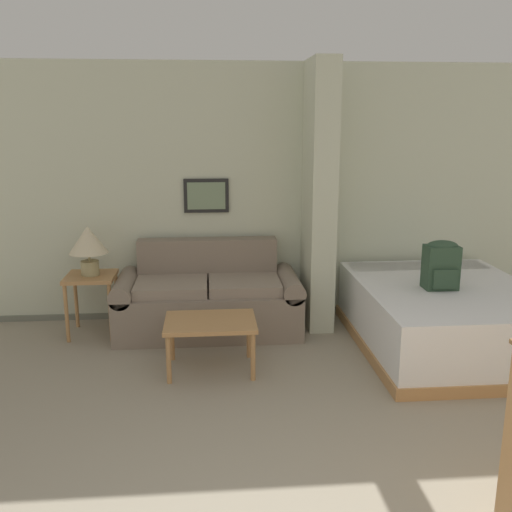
{
  "coord_description": "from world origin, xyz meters",
  "views": [
    {
      "loc": [
        -0.46,
        -1.54,
        2.03
      ],
      "look_at": [
        -0.11,
        2.56,
        1.05
      ],
      "focal_mm": 40.0,
      "sensor_mm": 36.0,
      "label": 1
    }
  ],
  "objects_px": {
    "coffee_table": "(210,326)",
    "bed": "(445,316)",
    "table_lamp": "(88,243)",
    "couch": "(208,299)",
    "backpack": "(441,264)"
  },
  "relations": [
    {
      "from": "couch",
      "to": "backpack",
      "type": "bearing_deg",
      "value": -18.71
    },
    {
      "from": "bed",
      "to": "backpack",
      "type": "xyz_separation_m",
      "value": [
        -0.11,
        -0.08,
        0.51
      ]
    },
    {
      "from": "table_lamp",
      "to": "backpack",
      "type": "xyz_separation_m",
      "value": [
        3.16,
        -0.68,
        -0.11
      ]
    },
    {
      "from": "couch",
      "to": "coffee_table",
      "type": "height_order",
      "value": "couch"
    },
    {
      "from": "table_lamp",
      "to": "backpack",
      "type": "relative_size",
      "value": 1.09
    },
    {
      "from": "coffee_table",
      "to": "table_lamp",
      "type": "relative_size",
      "value": 1.57
    },
    {
      "from": "backpack",
      "to": "table_lamp",
      "type": "bearing_deg",
      "value": 167.92
    },
    {
      "from": "table_lamp",
      "to": "backpack",
      "type": "bearing_deg",
      "value": -12.08
    },
    {
      "from": "couch",
      "to": "table_lamp",
      "type": "relative_size",
      "value": 3.79
    },
    {
      "from": "coffee_table",
      "to": "table_lamp",
      "type": "distance_m",
      "value": 1.55
    },
    {
      "from": "coffee_table",
      "to": "bed",
      "type": "xyz_separation_m",
      "value": [
        2.14,
        0.33,
        -0.09
      ]
    },
    {
      "from": "coffee_table",
      "to": "backpack",
      "type": "distance_m",
      "value": 2.09
    },
    {
      "from": "couch",
      "to": "coffee_table",
      "type": "distance_m",
      "value": 0.95
    },
    {
      "from": "coffee_table",
      "to": "bed",
      "type": "distance_m",
      "value": 2.16
    },
    {
      "from": "bed",
      "to": "table_lamp",
      "type": "bearing_deg",
      "value": 169.59
    }
  ]
}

